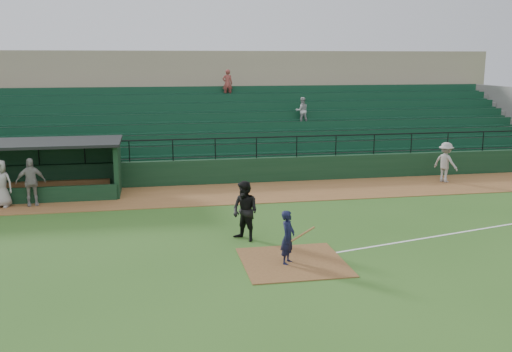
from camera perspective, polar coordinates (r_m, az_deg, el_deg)
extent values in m
plane|color=#2D571C|center=(18.05, 2.95, -7.52)|extent=(90.00, 90.00, 0.00)
cube|color=brown|center=(25.59, -1.24, -1.71)|extent=(40.00, 4.00, 0.03)
cube|color=brown|center=(17.13, 3.74, -8.55)|extent=(3.00, 3.00, 0.03)
cube|color=white|center=(22.26, 22.70, -4.70)|extent=(17.49, 4.44, 0.01)
cube|color=black|center=(27.59, -1.99, 0.51)|extent=(36.00, 0.35, 1.20)
cylinder|color=black|center=(27.32, -2.01, 3.81)|extent=(36.00, 0.06, 0.06)
cube|color=slate|center=(32.19, -3.32, 4.27)|extent=(36.00, 9.00, 3.60)
cube|color=#0F3A24|center=(31.64, -3.22, 4.96)|extent=(34.56, 8.00, 4.05)
cube|color=slate|center=(38.81, 24.15, 4.98)|extent=(0.35, 9.50, 4.20)
cube|color=gray|center=(38.48, -4.60, 7.55)|extent=(38.00, 3.00, 6.40)
cube|color=slate|center=(36.46, -4.27, 8.12)|extent=(36.00, 2.00, 0.20)
imported|color=#AFAFAF|center=(32.74, 4.61, 6.51)|extent=(0.74, 0.58, 1.53)
imported|color=brown|center=(34.82, -2.86, 9.19)|extent=(0.61, 0.40, 1.69)
cube|color=black|center=(27.97, -22.22, 0.95)|extent=(8.50, 0.20, 2.30)
cube|color=black|center=(26.15, -13.63, 0.80)|extent=(0.20, 2.60, 2.30)
cube|color=black|center=(26.53, -22.97, 3.01)|extent=(8.90, 3.20, 0.12)
cube|color=olive|center=(27.76, -22.24, -1.03)|extent=(7.65, 0.40, 0.50)
cube|color=black|center=(25.59, -23.23, -1.89)|extent=(8.50, 0.12, 0.70)
imported|color=black|center=(16.77, 3.19, -6.14)|extent=(0.64, 0.70, 1.61)
cylinder|color=olive|center=(16.63, 4.71, -5.79)|extent=(0.79, 0.34, 0.35)
imported|color=black|center=(18.81, -1.09, -3.53)|extent=(1.20, 1.23, 2.00)
imported|color=gray|center=(29.11, 18.39, 1.31)|extent=(1.22, 1.45, 1.94)
imported|color=gray|center=(24.93, -21.56, -0.55)|extent=(1.23, 0.73, 1.96)
imported|color=#9D9892|center=(25.13, -24.11, -0.69)|extent=(1.05, 0.80, 1.93)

